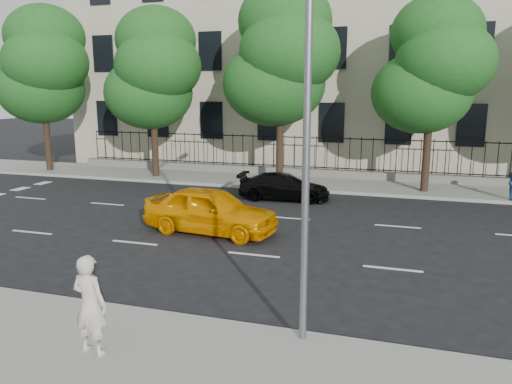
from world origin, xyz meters
TOP-DOWN VIEW (x-y plane):
  - ground at (0.00, 0.00)m, footprint 120.00×120.00m
  - near_sidewalk at (0.00, -4.00)m, footprint 60.00×4.00m
  - far_sidewalk at (0.00, 14.00)m, footprint 60.00×4.00m
  - lane_markings at (0.00, 4.75)m, footprint 49.60×4.62m
  - masonry_building at (0.00, 22.95)m, footprint 34.60×12.11m
  - iron_fence at (0.00, 15.70)m, footprint 30.00×0.50m
  - street_light at (2.50, -1.77)m, footprint 0.25×3.32m
  - tree_a at (-15.96, 13.36)m, footprint 5.71×5.31m
  - tree_b at (-8.96, 13.36)m, footprint 5.53×5.12m
  - tree_c at (-1.96, 13.36)m, footprint 5.89×5.50m
  - tree_d at (5.04, 13.36)m, footprint 5.34×4.94m
  - yellow_taxi at (-2.10, 4.31)m, footprint 4.81×2.38m
  - black_sedan at (-0.98, 10.13)m, footprint 4.17×1.97m
  - woman_near at (-1.02, -3.96)m, footprint 0.71×0.50m

SIDE VIEW (x-z plane):
  - ground at x=0.00m, z-range 0.00..0.00m
  - lane_markings at x=0.00m, z-range 0.00..0.01m
  - near_sidewalk at x=0.00m, z-range 0.00..0.15m
  - far_sidewalk at x=0.00m, z-range 0.00..0.15m
  - black_sedan at x=-0.98m, z-range 0.00..1.18m
  - iron_fence at x=0.00m, z-range -0.45..1.75m
  - yellow_taxi at x=-2.10m, z-range 0.00..1.58m
  - woman_near at x=-1.02m, z-range 0.15..2.00m
  - street_light at x=2.50m, z-range 1.12..9.17m
  - tree_d at x=5.04m, z-range 1.42..10.26m
  - tree_b at x=-8.96m, z-range 1.35..10.33m
  - tree_a at x=-15.96m, z-range 1.43..10.82m
  - tree_c at x=-1.96m, z-range 1.51..11.31m
  - masonry_building at x=0.00m, z-range -0.23..18.27m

